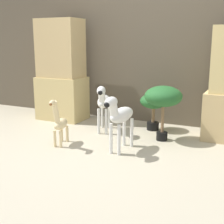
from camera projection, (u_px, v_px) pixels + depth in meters
name	position (u px, v px, depth m)	size (l,w,h in m)	color
ground_plane	(100.00, 154.00, 3.32)	(14.00, 14.00, 0.00)	#B2A88E
wall_back	(150.00, 46.00, 4.43)	(6.40, 0.08, 2.20)	brown
rock_pillar_left	(61.00, 73.00, 4.65)	(0.70, 0.45, 1.48)	#D1B775
zebra_right	(120.00, 115.00, 3.31)	(0.19, 0.57, 0.63)	silver
zebra_left	(103.00, 101.00, 4.04)	(0.30, 0.56, 0.63)	silver
giraffe_figurine	(60.00, 122.00, 3.54)	(0.19, 0.43, 0.56)	beige
potted_palm_front	(154.00, 104.00, 4.14)	(0.36, 0.36, 0.49)	black
potted_palm_back	(163.00, 98.00, 3.67)	(0.44, 0.44, 0.66)	black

